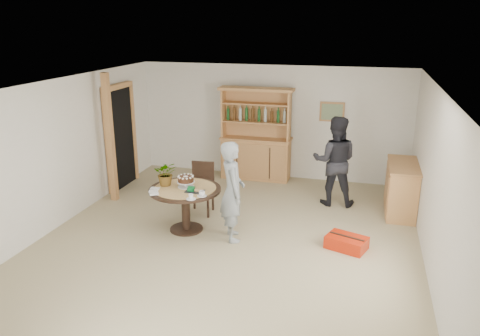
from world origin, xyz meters
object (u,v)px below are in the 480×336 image
dining_chair (202,184)px  teen_boy (232,191)px  adult_person (335,161)px  sideboard (402,188)px  hutch (256,148)px  red_suitcase (346,243)px  dining_table (185,197)px

dining_chair → teen_boy: teen_boy is taller
dining_chair → adult_person: (2.31, 1.04, 0.33)m
adult_person → sideboard: bearing=170.9°
dining_chair → hutch: bearing=72.3°
red_suitcase → teen_boy: bearing=-156.6°
adult_person → hutch: bearing=-35.5°
sideboard → dining_table: (-3.55, -1.75, 0.13)m
sideboard → dining_chair: size_ratio=1.33×
red_suitcase → sideboard: bearing=82.8°
dining_table → red_suitcase: bearing=0.4°
dining_table → red_suitcase: dining_table is taller
hutch → dining_table: size_ratio=1.70×
dining_table → sideboard: bearing=26.2°
sideboard → red_suitcase: bearing=-116.8°
hutch → dining_table: bearing=-99.6°
dining_table → red_suitcase: (2.67, 0.02, -0.50)m
hutch → dining_chair: 2.22m
adult_person → red_suitcase: adult_person is taller
teen_boy → red_suitcase: bearing=-111.2°
adult_person → red_suitcase: (0.37, -1.85, -0.76)m
sideboard → teen_boy: size_ratio=0.77×
teen_boy → red_suitcase: teen_boy is taller
dining_chair → teen_boy: 1.29m
sideboard → dining_table: 3.96m
dining_table → adult_person: adult_person is taller
dining_chair → adult_person: adult_person is taller
dining_table → dining_chair: size_ratio=1.27×
sideboard → red_suitcase: sideboard is taller
hutch → red_suitcase: 3.72m
dining_table → teen_boy: 0.88m
dining_table → adult_person: bearing=39.0°
dining_table → dining_chair: (-0.01, 0.83, -0.07)m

